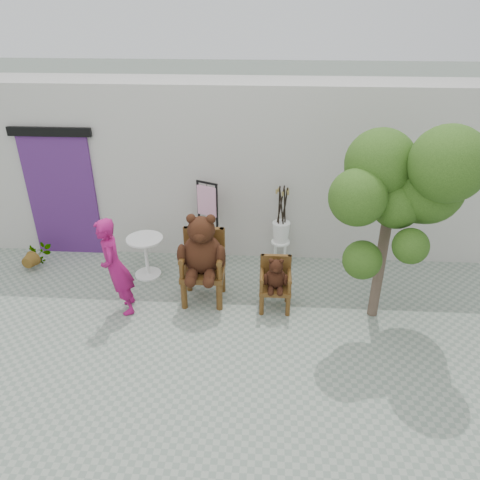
{
  "coord_description": "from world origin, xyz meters",
  "views": [
    {
      "loc": [
        0.58,
        -4.79,
        4.28
      ],
      "look_at": [
        0.19,
        1.43,
        0.95
      ],
      "focal_mm": 35.0,
      "sensor_mm": 36.0,
      "label": 1
    }
  ],
  "objects_px": {
    "chair_big": "(202,254)",
    "cafe_table": "(146,252)",
    "chair_small": "(275,279)",
    "stool_bucket": "(281,232)",
    "tree": "(411,185)",
    "display_stand": "(208,233)",
    "person": "(115,267)"
  },
  "relations": [
    {
      "from": "chair_big",
      "to": "cafe_table",
      "type": "distance_m",
      "value": 1.28
    },
    {
      "from": "cafe_table",
      "to": "chair_small",
      "type": "bearing_deg",
      "value": -20.02
    },
    {
      "from": "chair_big",
      "to": "stool_bucket",
      "type": "xyz_separation_m",
      "value": [
        1.2,
        1.14,
        -0.17
      ]
    },
    {
      "from": "stool_bucket",
      "to": "tree",
      "type": "height_order",
      "value": "tree"
    },
    {
      "from": "chair_small",
      "to": "display_stand",
      "type": "xyz_separation_m",
      "value": [
        -1.16,
        1.28,
        0.08
      ]
    },
    {
      "from": "person",
      "to": "cafe_table",
      "type": "height_order",
      "value": "person"
    },
    {
      "from": "display_stand",
      "to": "chair_small",
      "type": "bearing_deg",
      "value": -23.65
    },
    {
      "from": "chair_small",
      "to": "person",
      "type": "height_order",
      "value": "person"
    },
    {
      "from": "tree",
      "to": "cafe_table",
      "type": "bearing_deg",
      "value": 165.52
    },
    {
      "from": "stool_bucket",
      "to": "cafe_table",
      "type": "bearing_deg",
      "value": -167.45
    },
    {
      "from": "person",
      "to": "tree",
      "type": "relative_size",
      "value": 0.51
    },
    {
      "from": "chair_small",
      "to": "cafe_table",
      "type": "distance_m",
      "value": 2.28
    },
    {
      "from": "person",
      "to": "stool_bucket",
      "type": "bearing_deg",
      "value": 106.04
    },
    {
      "from": "chair_big",
      "to": "chair_small",
      "type": "relative_size",
      "value": 1.69
    },
    {
      "from": "cafe_table",
      "to": "person",
      "type": "bearing_deg",
      "value": -99.3
    },
    {
      "from": "person",
      "to": "stool_bucket",
      "type": "relative_size",
      "value": 1.05
    },
    {
      "from": "display_stand",
      "to": "person",
      "type": "bearing_deg",
      "value": -103.19
    },
    {
      "from": "chair_big",
      "to": "tree",
      "type": "xyz_separation_m",
      "value": [
        2.75,
        -0.34,
        1.29
      ]
    },
    {
      "from": "display_stand",
      "to": "cafe_table",
      "type": "bearing_deg",
      "value": -129.23
    },
    {
      "from": "chair_small",
      "to": "stool_bucket",
      "type": "relative_size",
      "value": 0.59
    },
    {
      "from": "cafe_table",
      "to": "display_stand",
      "type": "height_order",
      "value": "display_stand"
    },
    {
      "from": "cafe_table",
      "to": "display_stand",
      "type": "bearing_deg",
      "value": 26.58
    },
    {
      "from": "chair_big",
      "to": "display_stand",
      "type": "distance_m",
      "value": 1.16
    },
    {
      "from": "person",
      "to": "display_stand",
      "type": "xyz_separation_m",
      "value": [
        1.16,
        1.51,
        -0.18
      ]
    },
    {
      "from": "chair_small",
      "to": "tree",
      "type": "relative_size",
      "value": 0.29
    },
    {
      "from": "cafe_table",
      "to": "tree",
      "type": "distance_m",
      "value": 4.26
    },
    {
      "from": "chair_small",
      "to": "cafe_table",
      "type": "height_order",
      "value": "chair_small"
    },
    {
      "from": "cafe_table",
      "to": "stool_bucket",
      "type": "distance_m",
      "value": 2.3
    },
    {
      "from": "display_stand",
      "to": "tree",
      "type": "height_order",
      "value": "tree"
    },
    {
      "from": "person",
      "to": "cafe_table",
      "type": "bearing_deg",
      "value": 154.53
    },
    {
      "from": "chair_small",
      "to": "chair_big",
      "type": "bearing_deg",
      "value": 172.56
    },
    {
      "from": "person",
      "to": "cafe_table",
      "type": "distance_m",
      "value": 1.08
    }
  ]
}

